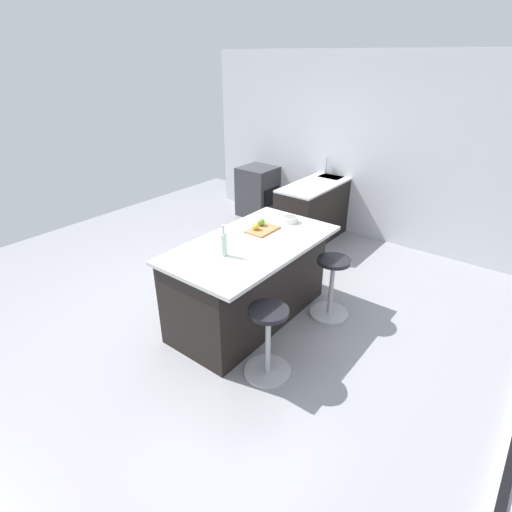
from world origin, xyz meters
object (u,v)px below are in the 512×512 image
at_px(oven_range, 258,191).
at_px(water_bottle, 224,244).
at_px(cutting_board, 263,230).
at_px(kitchen_island, 249,280).
at_px(apple_green, 261,222).
at_px(stool_middle, 268,344).
at_px(fruit_bowl, 290,219).
at_px(stool_by_window, 331,289).
at_px(apple_yellow, 255,226).

bearing_deg(oven_range, water_bottle, 32.54).
height_order(oven_range, cutting_board, cutting_board).
height_order(oven_range, kitchen_island, kitchen_island).
bearing_deg(apple_green, oven_range, -141.57).
height_order(cutting_board, water_bottle, water_bottle).
relative_size(oven_range, apple_green, 10.34).
distance_m(stool_middle, cutting_board, 1.32).
bearing_deg(stool_middle, fruit_bowl, -153.21).
xyz_separation_m(stool_by_window, water_bottle, (0.98, -0.68, 0.73)).
xyz_separation_m(apple_yellow, apple_green, (-0.13, -0.02, 0.00)).
height_order(stool_middle, apple_green, apple_green).
xyz_separation_m(apple_green, water_bottle, (0.77, 0.14, 0.06)).
height_order(stool_by_window, water_bottle, water_bottle).
bearing_deg(apple_yellow, oven_range, -142.80).
height_order(stool_by_window, apple_yellow, apple_yellow).
bearing_deg(fruit_bowl, apple_yellow, -18.41).
bearing_deg(stool_by_window, apple_yellow, -66.60).
relative_size(oven_range, kitchen_island, 0.47).
bearing_deg(fruit_bowl, stool_by_window, 81.00).
bearing_deg(water_bottle, cutting_board, -174.16).
bearing_deg(stool_by_window, apple_green, -75.46).
relative_size(stool_by_window, cutting_board, 1.97).
relative_size(apple_yellow, fruit_bowl, 0.45).
distance_m(kitchen_island, water_bottle, 0.71).
xyz_separation_m(stool_middle, water_bottle, (-0.20, -0.68, 0.73)).
height_order(stool_middle, cutting_board, cutting_board).
distance_m(stool_middle, fruit_bowl, 1.58).
distance_m(kitchen_island, apple_green, 0.66).
relative_size(oven_range, stool_by_window, 1.24).
bearing_deg(stool_by_window, oven_range, -127.96).
bearing_deg(oven_range, apple_green, 38.43).
distance_m(stool_by_window, apple_green, 1.08).
relative_size(stool_by_window, apple_yellow, 8.71).
bearing_deg(stool_by_window, cutting_board, -69.46).
relative_size(oven_range, stool_middle, 1.24).
distance_m(stool_by_window, water_bottle, 1.40).
xyz_separation_m(stool_by_window, cutting_board, (0.28, -0.75, 0.62)).
distance_m(oven_range, kitchen_island, 3.24).
xyz_separation_m(cutting_board, apple_green, (-0.07, -0.07, 0.05)).
xyz_separation_m(oven_range, water_bottle, (3.01, 1.92, 0.62)).
distance_m(stool_middle, apple_yellow, 1.33).
distance_m(kitchen_island, stool_middle, 0.92).
bearing_deg(kitchen_island, cutting_board, -170.24).
bearing_deg(apple_green, stool_by_window, 104.54).
xyz_separation_m(kitchen_island, cutting_board, (-0.31, -0.05, 0.47)).
xyz_separation_m(kitchen_island, apple_green, (-0.38, -0.13, 0.53)).
height_order(kitchen_island, water_bottle, water_bottle).
xyz_separation_m(oven_range, stool_middle, (3.21, 2.60, -0.10)).
distance_m(cutting_board, apple_green, 0.11).
distance_m(stool_by_window, apple_yellow, 1.09).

